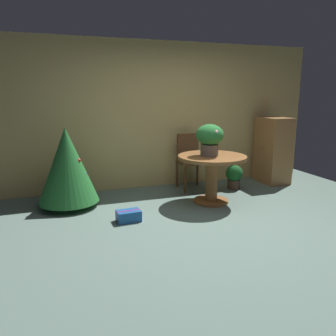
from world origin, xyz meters
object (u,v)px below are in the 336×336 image
(holiday_tree, at_px, (67,165))
(gift_box_blue, at_px, (129,216))
(wooden_chair_far, at_px, (190,158))
(round_dining_table, at_px, (212,169))
(potted_plant, at_px, (234,176))
(flower_vase, at_px, (210,137))
(wooden_cabinet, at_px, (273,150))

(holiday_tree, relative_size, gift_box_blue, 3.69)
(wooden_chair_far, bearing_deg, round_dining_table, -90.00)
(potted_plant, bearing_deg, wooden_chair_far, 157.04)
(wooden_chair_far, height_order, gift_box_blue, wooden_chair_far)
(round_dining_table, relative_size, holiday_tree, 0.88)
(flower_vase, bearing_deg, round_dining_table, -14.03)
(round_dining_table, distance_m, flower_vase, 0.50)
(holiday_tree, height_order, gift_box_blue, holiday_tree)
(round_dining_table, relative_size, wooden_cabinet, 0.85)
(holiday_tree, relative_size, potted_plant, 2.76)
(holiday_tree, xyz_separation_m, potted_plant, (2.88, 0.05, -0.41))
(wooden_chair_far, height_order, potted_plant, wooden_chair_far)
(round_dining_table, bearing_deg, wooden_cabinet, 24.35)
(wooden_cabinet, relative_size, potted_plant, 2.86)
(gift_box_blue, bearing_deg, flower_vase, 15.56)
(gift_box_blue, bearing_deg, holiday_tree, 129.16)
(wooden_chair_far, distance_m, gift_box_blue, 1.95)
(flower_vase, relative_size, wooden_chair_far, 0.49)
(gift_box_blue, bearing_deg, round_dining_table, 14.63)
(round_dining_table, relative_size, gift_box_blue, 3.24)
(round_dining_table, xyz_separation_m, gift_box_blue, (-1.42, -0.37, -0.47))
(holiday_tree, distance_m, potted_plant, 2.91)
(round_dining_table, bearing_deg, wooden_chair_far, 90.00)
(holiday_tree, bearing_deg, wooden_cabinet, 3.61)
(round_dining_table, xyz_separation_m, wooden_cabinet, (1.68, 0.76, 0.09))
(potted_plant, bearing_deg, holiday_tree, -178.96)
(gift_box_blue, xyz_separation_m, potted_plant, (2.16, 0.94, 0.16))
(round_dining_table, distance_m, gift_box_blue, 1.54)
(gift_box_blue, distance_m, wooden_cabinet, 3.34)
(flower_vase, height_order, holiday_tree, flower_vase)
(gift_box_blue, height_order, potted_plant, potted_plant)
(flower_vase, bearing_deg, wooden_cabinet, 23.44)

